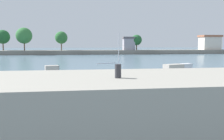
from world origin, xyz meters
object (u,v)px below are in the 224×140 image
moored_boat_0 (53,76)px  mooring_buoy_1 (71,78)px  mooring_bollard (118,71)px  moored_boat_1 (98,78)px  moored_boat_2 (116,73)px  moored_boat_3 (168,75)px  mooring_buoy_0 (207,78)px  moored_boat_4 (187,72)px

moored_boat_0 → mooring_buoy_1: bearing=35.8°
mooring_bollard → moored_boat_1: 15.97m
moored_boat_2 → mooring_bollard: bearing=-126.2°
moored_boat_0 → moored_boat_1: 4.52m
mooring_buoy_1 → moored_boat_0: bearing=-131.4°
moored_boat_0 → moored_boat_3: bearing=-18.3°
mooring_bollard → moored_boat_0: mooring_bollard is taller
moored_boat_3 → moored_boat_2: bearing=119.8°
mooring_bollard → mooring_buoy_1: size_ratio=1.36×
moored_boat_3 → mooring_buoy_0: size_ratio=21.06×
moored_boat_3 → mooring_buoy_1: moored_boat_3 is taller
moored_boat_1 → moored_boat_4: size_ratio=1.01×
moored_boat_1 → mooring_buoy_1: 4.09m
moored_boat_3 → mooring_buoy_0: (4.83, 0.98, -0.49)m
mooring_bollard → moored_boat_1: mooring_bollard is taller
moored_boat_0 → moored_boat_1: moored_boat_0 is taller
moored_boat_4 → mooring_buoy_1: bearing=155.5°
mooring_buoy_0 → mooring_buoy_1: bearing=172.1°
moored_boat_2 → moored_boat_3: size_ratio=1.00×
mooring_bollard → mooring_buoy_1: bearing=96.0°
moored_boat_4 → mooring_buoy_0: (1.06, -2.78, -0.40)m
moored_boat_1 → moored_boat_4: bearing=13.4°
moored_boat_0 → moored_boat_4: size_ratio=1.07×
moored_boat_0 → mooring_bollard: bearing=-90.5°
moored_boat_0 → moored_boat_2: size_ratio=0.89×
moored_boat_4 → mooring_buoy_0: 3.01m
moored_boat_4 → mooring_buoy_0: bearing=-96.7°
mooring_buoy_1 → mooring_bollard: bearing=-84.0°
mooring_buoy_0 → mooring_buoy_1: (-14.73, 2.04, 0.06)m
moored_boat_2 → mooring_buoy_1: 5.27m
moored_boat_2 → moored_boat_3: 6.23m
moored_boat_1 → moored_boat_4: (10.98, 3.81, 0.00)m
moored_boat_0 → moored_boat_4: (15.34, 2.64, -0.08)m
mooring_bollard → moored_boat_2: (3.17, 19.87, -2.47)m
moored_boat_0 → moored_boat_2: moored_boat_2 is taller
moored_boat_1 → moored_boat_3: (7.20, 0.05, 0.09)m
moored_boat_1 → moored_boat_2: moored_boat_2 is taller
moored_boat_0 → moored_boat_1: (4.36, -1.17, -0.08)m
moored_boat_4 → moored_boat_0: bearing=162.1°
moored_boat_0 → mooring_buoy_1: (1.68, 1.90, -0.43)m
moored_boat_3 → moored_boat_4: (3.77, 3.77, -0.09)m
mooring_bollard → moored_boat_3: 17.83m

